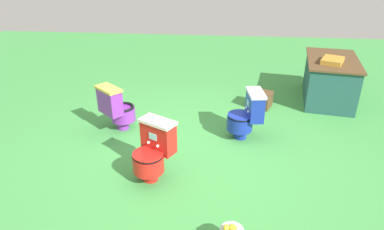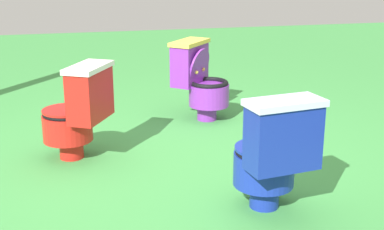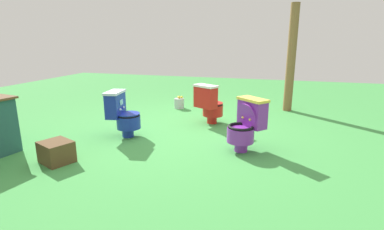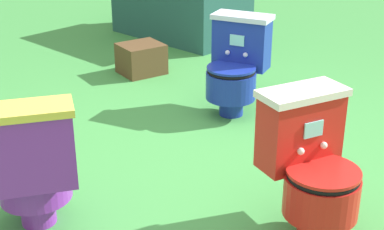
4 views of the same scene
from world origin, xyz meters
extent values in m
plane|color=#429947|center=(0.00, 0.00, 0.00)|extent=(14.00, 14.00, 0.00)
cylinder|color=purple|center=(-0.58, -1.04, 0.07)|extent=(0.25, 0.25, 0.14)
cylinder|color=purple|center=(-0.59, -1.02, 0.24)|extent=(0.52, 0.52, 0.20)
torus|color=black|center=(-0.59, -1.02, 0.35)|extent=(0.50, 0.50, 0.04)
cylinder|color=#EACC4C|center=(-0.59, -1.02, 0.30)|extent=(0.34, 0.34, 0.01)
cube|color=purple|center=(-0.44, -1.15, 0.51)|extent=(0.41, 0.43, 0.37)
cube|color=#EACC4C|center=(-0.44, -1.15, 0.71)|extent=(0.45, 0.47, 0.04)
cube|color=#8CE0E5|center=(-0.52, -1.09, 0.56)|extent=(0.08, 0.09, 0.08)
cylinder|color=purple|center=(-0.52, -1.09, 0.49)|extent=(0.30, 0.32, 0.35)
sphere|color=#EACC4C|center=(-0.57, -1.14, 0.46)|extent=(0.04, 0.04, 0.04)
sphere|color=#EACC4C|center=(-0.48, -1.03, 0.46)|extent=(0.04, 0.04, 0.04)
cylinder|color=red|center=(0.67, -0.34, 0.07)|extent=(0.24, 0.24, 0.14)
cylinder|color=red|center=(0.69, -0.35, 0.24)|extent=(0.50, 0.50, 0.20)
torus|color=black|center=(0.69, -0.35, 0.35)|extent=(0.48, 0.48, 0.04)
cylinder|color=white|center=(0.69, -0.35, 0.30)|extent=(0.33, 0.33, 0.01)
cube|color=red|center=(0.51, -0.26, 0.51)|extent=(0.36, 0.45, 0.37)
cube|color=white|center=(0.51, -0.26, 0.71)|extent=(0.40, 0.48, 0.04)
cube|color=#8CE0E5|center=(0.60, -0.31, 0.56)|extent=(0.06, 0.10, 0.08)
cylinder|color=red|center=(0.69, -0.35, 0.37)|extent=(0.49, 0.49, 0.02)
sphere|color=white|center=(0.64, -0.25, 0.46)|extent=(0.04, 0.04, 0.04)
sphere|color=white|center=(0.57, -0.37, 0.46)|extent=(0.04, 0.04, 0.04)
cylinder|color=#192D9E|center=(-0.46, 0.76, 0.07)|extent=(0.20, 0.20, 0.14)
cylinder|color=#192D9E|center=(-0.46, 0.74, 0.24)|extent=(0.42, 0.42, 0.20)
torus|color=black|center=(-0.46, 0.74, 0.35)|extent=(0.40, 0.40, 0.04)
cylinder|color=silver|center=(-0.46, 0.74, 0.30)|extent=(0.27, 0.27, 0.01)
cube|color=#192D9E|center=(-0.49, 0.94, 0.51)|extent=(0.43, 0.25, 0.37)
cube|color=silver|center=(-0.49, 0.94, 0.71)|extent=(0.46, 0.28, 0.04)
cube|color=#8CE0E5|center=(-0.47, 0.84, 0.56)|extent=(0.11, 0.02, 0.08)
cylinder|color=#192D9E|center=(-0.46, 0.74, 0.37)|extent=(0.41, 0.41, 0.02)
sphere|color=silver|center=(-0.40, 0.85, 0.46)|extent=(0.04, 0.04, 0.04)
sphere|color=silver|center=(-0.54, 0.83, 0.46)|extent=(0.04, 0.04, 0.04)
camera|label=1|loc=(3.99, 0.48, 2.52)|focal=32.09mm
camera|label=2|loc=(0.67, 3.56, 1.50)|focal=50.08mm
camera|label=3|loc=(-4.47, -1.48, 1.52)|focal=27.79mm
camera|label=4|loc=(1.49, -2.69, 1.70)|focal=53.24mm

